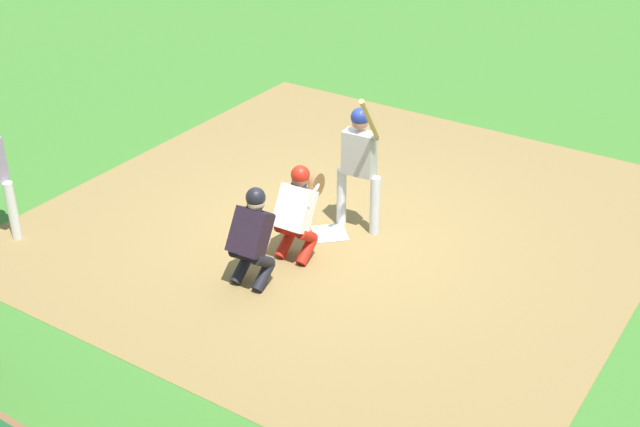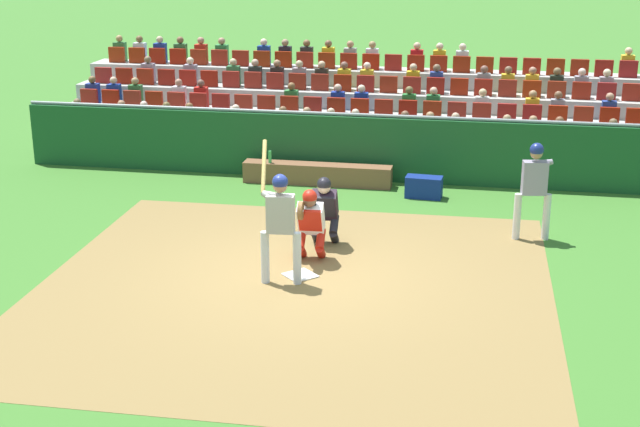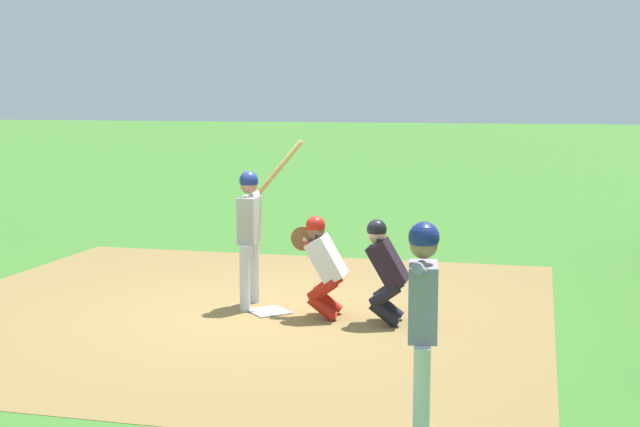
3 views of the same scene
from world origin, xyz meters
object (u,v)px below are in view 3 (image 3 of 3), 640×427
(home_plate_marker, at_px, (269,311))
(catcher_crouching, at_px, (322,260))
(batter_at_plate, at_px, (250,223))
(home_plate_umpire, at_px, (385,266))
(on_deck_batter, at_px, (423,310))

(home_plate_marker, distance_m, catcher_crouching, 0.98)
(batter_at_plate, xyz_separation_m, home_plate_umpire, (-0.36, -1.80, -0.40))
(home_plate_umpire, height_order, on_deck_batter, on_deck_batter)
(batter_at_plate, height_order, on_deck_batter, batter_at_plate)
(home_plate_umpire, bearing_deg, catcher_crouching, 82.77)
(home_plate_umpire, bearing_deg, on_deck_batter, -164.52)
(batter_at_plate, height_order, catcher_crouching, batter_at_plate)
(home_plate_marker, bearing_deg, catcher_crouching, -91.81)
(home_plate_marker, xyz_separation_m, home_plate_umpire, (-0.12, -1.48, 0.67))
(home_plate_marker, bearing_deg, home_plate_umpire, -94.72)
(batter_at_plate, height_order, home_plate_umpire, batter_at_plate)
(home_plate_marker, distance_m, on_deck_batter, 4.50)
(batter_at_plate, bearing_deg, home_plate_umpire, -101.39)
(batter_at_plate, distance_m, home_plate_umpire, 1.88)
(catcher_crouching, bearing_deg, batter_at_plate, 75.43)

